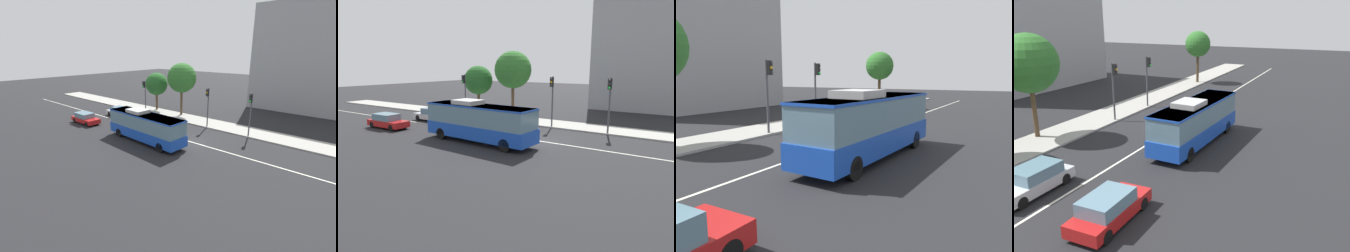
% 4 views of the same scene
% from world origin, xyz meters
% --- Properties ---
extents(ground_plane, '(160.00, 160.00, 0.00)m').
position_xyz_m(ground_plane, '(0.00, 0.00, 0.00)').
color(ground_plane, black).
extents(sidewalk_kerb, '(80.00, 3.90, 0.14)m').
position_xyz_m(sidewalk_kerb, '(0.00, 7.42, 0.07)').
color(sidewalk_kerb, '#9E9B93').
rests_on(sidewalk_kerb, ground_plane).
extents(lane_centre_line, '(76.00, 0.16, 0.01)m').
position_xyz_m(lane_centre_line, '(0.00, 0.00, 0.01)').
color(lane_centre_line, silver).
rests_on(lane_centre_line, ground_plane).
extents(transit_bus, '(10.10, 2.94, 3.46)m').
position_xyz_m(transit_bus, '(-3.95, -3.12, 1.81)').
color(transit_bus, '#1947B7').
rests_on(transit_bus, ground_plane).
extents(sedan_red, '(4.53, 1.89, 1.46)m').
position_xyz_m(sedan_red, '(-15.39, -3.70, 0.72)').
color(sedan_red, '#B21919').
rests_on(sedan_red, ground_plane).
extents(sedan_silver, '(4.50, 1.83, 1.46)m').
position_xyz_m(sedan_silver, '(-14.68, 1.73, 0.72)').
color(sedan_silver, '#B7BABF').
rests_on(sedan_silver, ground_plane).
extents(traffic_light_near_corner, '(0.33, 0.62, 5.20)m').
position_xyz_m(traffic_light_near_corner, '(-13.21, 5.62, 3.56)').
color(traffic_light_near_corner, '#47474C').
rests_on(traffic_light_near_corner, ground_plane).
extents(traffic_light_mid_block, '(0.34, 0.62, 5.20)m').
position_xyz_m(traffic_light_mid_block, '(-1.61, 5.67, 3.56)').
color(traffic_light_mid_block, '#47474C').
rests_on(traffic_light_mid_block, ground_plane).
extents(traffic_light_far_corner, '(0.33, 0.62, 5.20)m').
position_xyz_m(traffic_light_far_corner, '(4.09, 5.62, 3.56)').
color(traffic_light_far_corner, '#47474C').
rests_on(traffic_light_far_corner, ground_plane).
extents(street_tree_kerbside_centre, '(3.66, 3.66, 6.25)m').
position_xyz_m(street_tree_kerbside_centre, '(-13.30, 8.46, 4.39)').
color(street_tree_kerbside_centre, '#4C3823').
rests_on(street_tree_kerbside_centre, ground_plane).
extents(street_tree_kerbside_right, '(4.39, 4.39, 7.96)m').
position_xyz_m(street_tree_kerbside_right, '(-8.07, 8.49, 5.75)').
color(street_tree_kerbside_right, '#4C3823').
rests_on(street_tree_kerbside_right, ground_plane).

